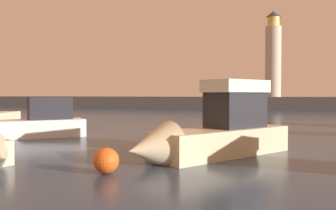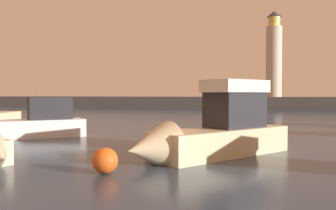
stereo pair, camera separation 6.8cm
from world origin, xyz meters
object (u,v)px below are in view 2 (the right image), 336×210
at_px(motorboat_2, 20,125).
at_px(mooring_buoy, 105,161).
at_px(motorboat_0, 211,132).
at_px(lighthouse, 274,56).

xyz_separation_m(motorboat_2, mooring_buoy, (8.92, -7.78, -0.36)).
height_order(motorboat_2, mooring_buoy, motorboat_2).
distance_m(motorboat_2, mooring_buoy, 11.84).
relative_size(motorboat_0, motorboat_2, 1.12).
bearing_deg(motorboat_0, lighthouse, 85.35).
distance_m(motorboat_0, mooring_buoy, 5.11).
bearing_deg(motorboat_2, motorboat_0, -17.10).
bearing_deg(mooring_buoy, motorboat_2, 138.92).
relative_size(motorboat_0, mooring_buoy, 8.95).
relative_size(lighthouse, motorboat_0, 1.87).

